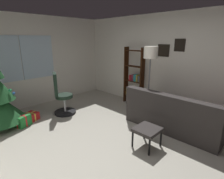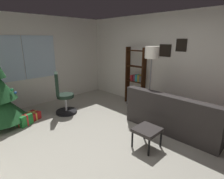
# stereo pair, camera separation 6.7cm
# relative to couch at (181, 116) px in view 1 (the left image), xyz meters

# --- Properties ---
(ground_plane) EXTENTS (4.60, 6.20, 0.10)m
(ground_plane) POSITION_rel_couch_xyz_m (-1.54, 0.66, -0.36)
(ground_plane) COLOR #AAA698
(wall_back_with_windows) EXTENTS (4.60, 0.12, 2.59)m
(wall_back_with_windows) POSITION_rel_couch_xyz_m (-1.56, 3.80, 0.99)
(wall_back_with_windows) COLOR silver
(wall_back_with_windows) RESTS_ON ground_plane
(wall_right_with_frames) EXTENTS (0.12, 6.20, 2.59)m
(wall_right_with_frames) POSITION_rel_couch_xyz_m (0.81, 0.66, 0.99)
(wall_right_with_frames) COLOR silver
(wall_right_with_frames) RESTS_ON ground_plane
(couch) EXTENTS (1.54, 2.04, 0.85)m
(couch) POSITION_rel_couch_xyz_m (0.00, 0.00, 0.00)
(couch) COLOR #2D2928
(couch) RESTS_ON ground_plane
(footstool) EXTENTS (0.45, 0.42, 0.38)m
(footstool) POSITION_rel_couch_xyz_m (-1.11, 0.15, 0.02)
(footstool) COLOR #2D2928
(footstool) RESTS_ON ground_plane
(gift_box_red) EXTENTS (0.38, 0.37, 0.20)m
(gift_box_red) POSITION_rel_couch_xyz_m (-2.17, 2.80, -0.21)
(gift_box_red) COLOR red
(gift_box_red) RESTS_ON ground_plane
(gift_box_green) EXTENTS (0.37, 0.32, 0.26)m
(gift_box_green) POSITION_rel_couch_xyz_m (-2.42, 2.63, -0.18)
(gift_box_green) COLOR #1E722D
(gift_box_green) RESTS_ON ground_plane
(office_chair) EXTENTS (0.57, 0.56, 1.11)m
(office_chair) POSITION_rel_couch_xyz_m (-1.41, 2.60, 0.13)
(office_chair) COLOR black
(office_chair) RESTS_ON ground_plane
(bookshelf) EXTENTS (0.18, 0.64, 1.71)m
(bookshelf) POSITION_rel_couch_xyz_m (0.54, 1.74, 0.45)
(bookshelf) COLOR black
(bookshelf) RESTS_ON ground_plane
(floor_lamp) EXTENTS (0.33, 0.33, 1.76)m
(floor_lamp) POSITION_rel_couch_xyz_m (0.09, 0.92, 1.18)
(floor_lamp) COLOR slate
(floor_lamp) RESTS_ON ground_plane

